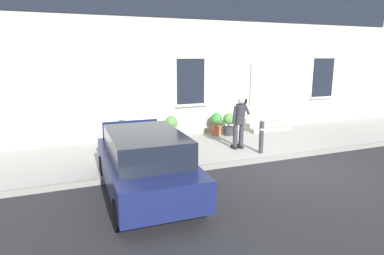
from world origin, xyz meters
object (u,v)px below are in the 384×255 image
(hatchback_car_navy, at_px, (145,162))
(bollard_near_person, at_px, (261,136))
(planter_terracotta, at_px, (217,123))
(planter_cream, at_px, (172,127))
(bollard_far_left, at_px, (123,150))
(planter_charcoal, at_px, (229,124))
(person_on_phone, at_px, (240,119))
(planter_olive, at_px, (122,131))

(hatchback_car_navy, relative_size, bollard_near_person, 3.92)
(bollard_near_person, xyz_separation_m, planter_terracotta, (-0.23, 2.74, -0.11))
(planter_cream, bearing_deg, bollard_far_left, -129.24)
(planter_charcoal, bearing_deg, person_on_phone, -108.26)
(person_on_phone, distance_m, planter_terracotta, 2.15)
(person_on_phone, height_order, planter_olive, person_on_phone)
(planter_terracotta, bearing_deg, person_on_phone, -95.33)
(hatchback_car_navy, distance_m, planter_cream, 4.68)
(bollard_near_person, height_order, planter_terracotta, bollard_near_person)
(hatchback_car_navy, distance_m, planter_olive, 4.12)
(bollard_near_person, height_order, person_on_phone, person_on_phone)
(bollard_near_person, relative_size, person_on_phone, 0.60)
(bollard_far_left, bearing_deg, bollard_near_person, 0.00)
(person_on_phone, relative_size, planter_terracotta, 2.03)
(bollard_far_left, relative_size, planter_terracotta, 1.22)
(planter_olive, height_order, planter_terracotta, same)
(person_on_phone, bearing_deg, planter_cream, 141.66)
(bollard_near_person, xyz_separation_m, planter_olive, (-3.86, 2.66, -0.11))
(bollard_far_left, distance_m, person_on_phone, 3.97)
(bollard_far_left, xyz_separation_m, planter_charcoal, (4.50, 2.51, -0.11))
(bollard_near_person, relative_size, planter_cream, 1.22)
(planter_olive, height_order, planter_charcoal, same)
(planter_olive, bearing_deg, planter_cream, 3.53)
(bollard_far_left, xyz_separation_m, planter_olive, (0.45, 2.66, -0.11))
(bollard_near_person, xyz_separation_m, planter_charcoal, (0.19, 2.51, -0.11))
(planter_charcoal, bearing_deg, hatchback_car_navy, -136.95)
(hatchback_car_navy, xyz_separation_m, planter_cream, (2.00, 4.22, -0.18))
(planter_olive, relative_size, planter_charcoal, 1.00)
(person_on_phone, xyz_separation_m, planter_cream, (-1.62, 2.11, -0.54))
(person_on_phone, xyz_separation_m, planter_terracotta, (0.19, 2.07, -0.54))
(bollard_near_person, distance_m, planter_terracotta, 2.75)
(bollard_far_left, relative_size, planter_cream, 1.22)
(hatchback_car_navy, distance_m, bollard_near_person, 4.30)
(planter_olive, distance_m, planter_cream, 1.82)
(bollard_near_person, relative_size, planter_olive, 1.22)
(person_on_phone, bearing_deg, planter_olive, 163.94)
(planter_terracotta, bearing_deg, hatchback_car_navy, -132.39)
(bollard_near_person, distance_m, planter_olive, 4.69)
(bollard_far_left, bearing_deg, person_on_phone, 9.65)
(bollard_near_person, distance_m, planter_charcoal, 2.52)
(hatchback_car_navy, height_order, planter_charcoal, hatchback_car_navy)
(planter_cream, relative_size, planter_terracotta, 1.00)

